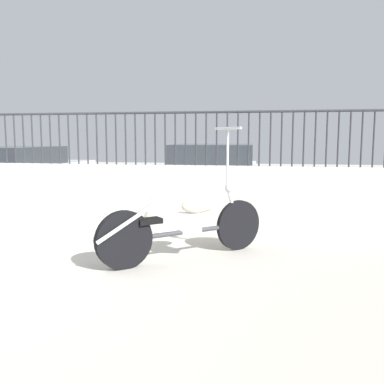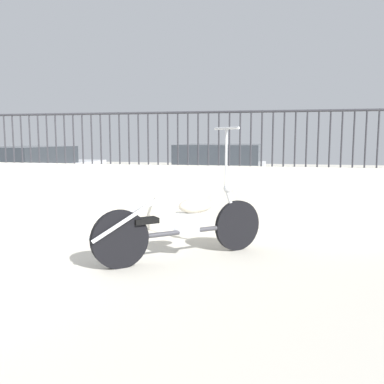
% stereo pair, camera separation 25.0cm
% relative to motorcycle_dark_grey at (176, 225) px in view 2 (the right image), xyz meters
% --- Properties ---
extents(low_wall, '(10.37, 0.18, 1.01)m').
position_rel_motorcycle_dark_grey_xyz_m(low_wall, '(-2.51, 1.57, 0.10)').
color(low_wall, beige).
rests_on(low_wall, ground_plane).
extents(fence_railing, '(10.37, 0.04, 0.81)m').
position_rel_motorcycle_dark_grey_xyz_m(fence_railing, '(-2.51, 1.57, 1.12)').
color(fence_railing, '#2D2D33').
rests_on(fence_railing, low_wall).
extents(motorcycle_dark_grey, '(1.73, 1.56, 1.55)m').
position_rel_motorcycle_dark_grey_xyz_m(motorcycle_dark_grey, '(0.00, 0.00, 0.00)').
color(motorcycle_dark_grey, black).
rests_on(motorcycle_dark_grey, ground_plane).
extents(car_silver, '(1.92, 4.53, 1.22)m').
position_rel_motorcycle_dark_grey_xyz_m(car_silver, '(-4.78, 4.33, 0.22)').
color(car_silver, black).
rests_on(car_silver, ground_plane).
extents(car_white, '(1.99, 4.36, 1.29)m').
position_rel_motorcycle_dark_grey_xyz_m(car_white, '(-0.15, 4.33, 0.25)').
color(car_white, black).
rests_on(car_white, ground_plane).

